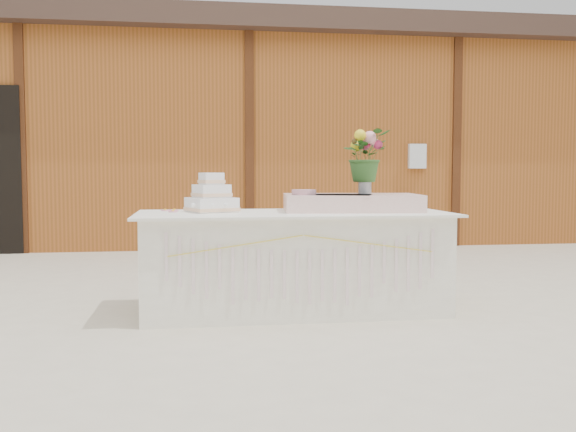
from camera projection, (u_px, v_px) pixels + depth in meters
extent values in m
plane|color=beige|center=(294.00, 311.00, 4.99)|extent=(80.00, 80.00, 0.00)
cube|color=#9B5020|center=(239.00, 147.00, 10.81)|extent=(12.00, 4.00, 3.00)
cube|color=#38271F|center=(239.00, 47.00, 10.70)|extent=(12.60, 4.60, 0.30)
cube|color=white|center=(294.00, 263.00, 4.97)|extent=(2.28, 0.88, 0.75)
cube|color=white|center=(294.00, 214.00, 4.94)|extent=(2.40, 1.00, 0.02)
cube|color=white|center=(212.00, 205.00, 4.97)|extent=(0.42, 0.42, 0.11)
cube|color=#FFCBA1|center=(212.00, 209.00, 4.97)|extent=(0.44, 0.44, 0.03)
cube|color=white|center=(211.00, 191.00, 4.96)|extent=(0.30, 0.30, 0.10)
cube|color=#FFCBA1|center=(212.00, 195.00, 4.96)|extent=(0.32, 0.32, 0.03)
cube|color=white|center=(211.00, 179.00, 4.96)|extent=(0.20, 0.20, 0.09)
cube|color=#FFCBA1|center=(211.00, 182.00, 4.96)|extent=(0.21, 0.21, 0.03)
cylinder|color=white|center=(304.00, 211.00, 4.96)|extent=(0.21, 0.21, 0.01)
cylinder|color=white|center=(304.00, 208.00, 4.96)|extent=(0.06, 0.06, 0.04)
cylinder|color=white|center=(304.00, 205.00, 4.96)|extent=(0.24, 0.24, 0.01)
cylinder|color=#CC939D|center=(304.00, 197.00, 4.96)|extent=(0.19, 0.19, 0.11)
cube|color=#FFD5CD|center=(351.00, 203.00, 5.09)|extent=(1.11, 0.71, 0.13)
cylinder|color=#B0B0B5|center=(365.00, 185.00, 5.13)|extent=(0.11, 0.11, 0.15)
imported|color=#2F5B24|center=(365.00, 150.00, 5.11)|extent=(0.49, 0.48, 0.42)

